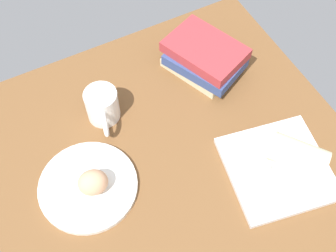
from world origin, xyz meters
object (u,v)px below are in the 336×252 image
Objects in this scene: scone_pastry at (93,182)px; square_plate at (277,168)px; book_stack at (204,58)px; round_plate at (88,186)px; breakfast_wrap at (298,155)px; sauce_cup at (258,170)px; coffee_mug at (102,106)px.

scone_pastry reaches higher than square_plate.
book_stack is (20.95, -41.63, 0.08)cm from scone_pastry.
square_plate is at bearing -179.92° from book_stack.
scone_pastry is 0.29× the size of square_plate.
round_plate is 3.36× the size of scone_pastry.
round_plate is 50.55cm from breakfast_wrap.
square_plate is 4.10× the size of sauce_cup.
square_plate is at bearing -47.88° from breakfast_wrap.
book_stack is (36.25, 0.05, 3.87)cm from square_plate.
sauce_cup is at bearing 171.49° from book_stack.
breakfast_wrap reaches higher than scone_pastry.
coffee_mug reaches higher than round_plate.
square_plate is 0.95× the size of book_stack.
square_plate is at bearing -110.15° from scone_pastry.
book_stack is 31.52cm from coffee_mug.
round_plate is at bearing 38.58° from scone_pastry.
book_stack reaches higher than sauce_cup.
square_plate is at bearing -111.42° from round_plate.
scone_pastry is 44.56cm from square_plate.
coffee_mug is at bearing -81.24° from breakfast_wrap.
round_plate is 1.76× the size of breakfast_wrap.
book_stack is (19.42, -42.85, 3.97)cm from round_plate.
breakfast_wrap is at bearing -134.23° from coffee_mug.
sauce_cup is 10.04cm from breakfast_wrap.
sauce_cup is 0.44× the size of breakfast_wrap.
coffee_mug reaches higher than sauce_cup.
breakfast_wrap is (-17.65, -47.16, 4.46)cm from round_plate.
scone_pastry is (-1.53, -1.22, 3.89)cm from round_plate.
scone_pastry reaches higher than round_plate.
square_plate is (-15.30, -41.68, -3.79)cm from scone_pastry.
round_plate is 46.09cm from square_plate.
scone_pastry is at bearing 69.85° from square_plate.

